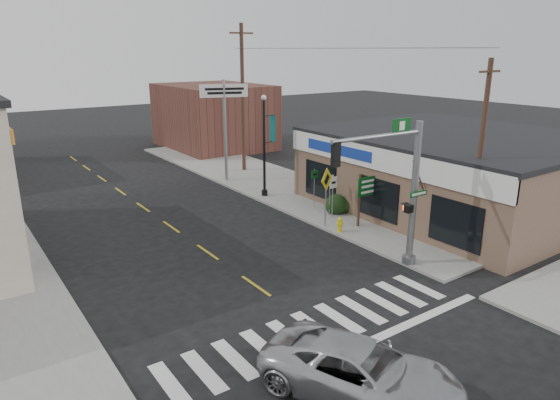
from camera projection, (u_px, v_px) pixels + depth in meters
ground at (323, 333)px, 15.79m from camera, size 140.00×140.00×0.00m
sidewalk_right at (301, 193)px, 30.91m from camera, size 6.00×38.00×0.13m
center_line at (208, 252)px, 22.07m from camera, size 0.12×56.00×0.01m
crosswalk at (315, 327)px, 16.11m from camera, size 11.00×2.20×0.01m
thrift_store at (455, 173)px, 27.88m from camera, size 12.00×14.00×4.00m
bldg_distant_right at (214, 116)px, 45.09m from camera, size 8.00×10.00×5.60m
suv at (361, 371)px, 12.73m from camera, size 4.36×5.74×1.45m
traffic_signal_pole at (403, 181)px, 19.25m from camera, size 4.76×0.38×6.03m
guide_sign at (369, 191)px, 24.76m from camera, size 1.53×0.13×2.68m
fire_hydrant at (340, 224)px, 24.08m from camera, size 0.23×0.23×0.73m
ped_crossing_sign at (326, 187)px, 24.46m from camera, size 1.15×0.08×2.97m
lamp_post at (265, 138)px, 29.24m from camera, size 0.78×0.61×5.98m
dance_center_sign at (224, 105)px, 32.33m from camera, size 3.12×0.19×6.63m
bare_tree at (428, 167)px, 22.44m from camera, size 2.17×2.17×4.33m
shrub_front at (454, 226)px, 23.60m from camera, size 1.26×1.26×0.94m
shrub_back at (336, 205)px, 26.88m from camera, size 1.18×1.18×0.88m
utility_pole_near at (480, 156)px, 20.84m from camera, size 1.42×0.21×8.17m
utility_pole_far at (243, 97)px, 35.17m from camera, size 1.77×0.27×10.20m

